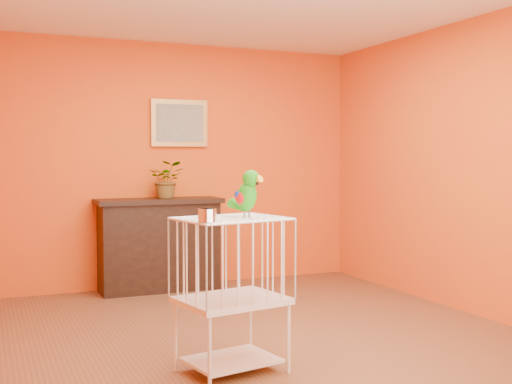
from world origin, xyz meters
name	(u,v)px	position (x,y,z in m)	size (l,w,h in m)	color
ground	(262,337)	(0.00, 0.00, 0.00)	(4.50, 4.50, 0.00)	brown
room_shell	(262,130)	(0.00, 0.00, 1.58)	(4.50, 4.50, 4.50)	#DF4515
console_cabinet	(159,244)	(-0.28, 2.02, 0.48)	(1.29, 0.46, 0.96)	black
potted_plant	(167,184)	(-0.19, 2.04, 1.11)	(0.35, 0.39, 0.30)	#26722D
framed_picture	(179,123)	(0.00, 2.22, 1.75)	(0.62, 0.04, 0.50)	#C09344
birdcage	(232,292)	(-0.50, -0.66, 0.52)	(0.72, 0.61, 0.99)	silver
feed_cup	(207,215)	(-0.74, -0.89, 1.04)	(0.11, 0.11, 0.08)	silver
parrot	(247,193)	(-0.39, -0.65, 1.15)	(0.19, 0.26, 0.31)	#59544C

